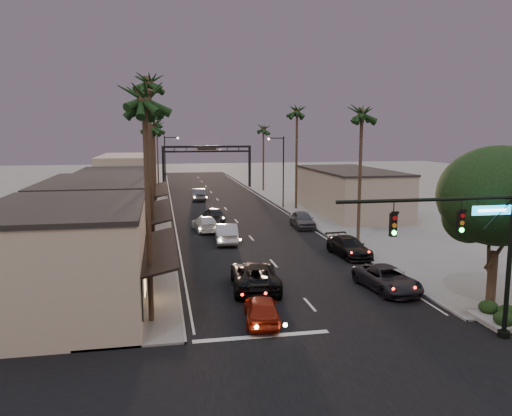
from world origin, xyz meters
name	(u,v)px	position (x,y,z in m)	size (l,w,h in m)	color
ground	(232,217)	(0.00, 40.00, 0.00)	(200.00, 200.00, 0.00)	slate
road	(227,210)	(0.00, 45.00, 0.00)	(14.00, 120.00, 0.02)	black
cross_street	(391,397)	(0.00, 0.00, 0.00)	(80.00, 12.00, 0.02)	black
sidewalk_left	(149,204)	(-9.50, 52.00, 0.06)	(5.00, 92.00, 0.12)	slate
sidewalk_right	(287,200)	(9.50, 52.00, 0.06)	(5.00, 92.00, 0.12)	slate
storefront_near	(67,259)	(-13.00, 12.00, 2.75)	(8.00, 12.00, 5.50)	#BCAB90
storefront_mid	(98,216)	(-13.00, 26.00, 2.75)	(8.00, 14.00, 5.50)	#9E927F
storefront_far	(115,195)	(-13.00, 42.00, 2.50)	(8.00, 16.00, 5.00)	#BCAB90
storefront_dist	(127,174)	(-13.00, 65.00, 3.00)	(8.00, 20.00, 6.00)	#9E927F
building_right	(349,192)	(14.00, 40.00, 2.50)	(8.00, 18.00, 5.00)	#9E927F
traffic_signal	(474,232)	(5.69, 4.00, 5.08)	(8.51, 0.22, 7.80)	black
corner_tree	(500,200)	(9.48, 7.45, 5.98)	(6.20, 6.20, 8.80)	#38281C
planter	(501,324)	(8.60, 5.50, 0.00)	(2.20, 2.60, 0.24)	gray
arch	(207,156)	(0.00, 70.00, 5.53)	(15.20, 0.40, 7.27)	black
streetlight_right	(281,166)	(6.92, 45.00, 5.33)	(2.13, 0.30, 9.00)	black
streetlight_left	(167,162)	(-6.92, 58.00, 5.33)	(2.13, 0.30, 9.00)	black
palm_la	(144,90)	(-8.60, 9.00, 11.44)	(3.20, 3.20, 13.20)	#38281C
palm_lb	(148,78)	(-8.60, 22.00, 13.39)	(3.20, 3.20, 15.20)	#38281C
palm_lc	(152,123)	(-8.60, 36.00, 10.47)	(3.20, 3.20, 12.20)	#38281C
palm_ld	(154,111)	(-8.60, 55.00, 12.42)	(3.20, 3.20, 14.20)	#38281C
palm_ra	(362,109)	(8.60, 24.00, 11.44)	(3.20, 3.20, 13.20)	#38281C
palm_rb	(297,108)	(8.60, 44.00, 12.42)	(3.20, 3.20, 14.20)	#38281C
palm_rc	(263,126)	(8.60, 64.00, 10.47)	(3.20, 3.20, 12.20)	#38281C
palm_far	(157,122)	(-8.30, 78.00, 11.44)	(3.20, 3.20, 13.20)	#38281C
oncoming_red	(262,309)	(-3.15, 7.94, 0.70)	(1.66, 4.14, 1.41)	maroon
oncoming_pickup	(255,275)	(-2.47, 13.44, 0.83)	(2.75, 5.95, 1.65)	black
oncoming_silver	(226,233)	(-2.47, 26.58, 0.85)	(1.80, 5.15, 1.70)	#A7A6AC
oncoming_white	(205,224)	(-3.79, 32.08, 0.74)	(2.07, 5.09, 1.48)	silver
oncoming_dgrey	(214,214)	(-2.36, 37.58, 0.75)	(1.77, 4.41, 1.50)	black
oncoming_grey_far	(199,194)	(-2.65, 54.48, 0.85)	(1.80, 5.16, 1.70)	#414145
curbside_near	(387,279)	(5.34, 11.57, 0.72)	(2.40, 5.20, 1.44)	black
curbside_black	(349,247)	(6.20, 20.00, 0.74)	(2.08, 5.13, 1.49)	black
curbside_grey	(302,220)	(5.97, 32.02, 0.82)	(1.94, 4.81, 1.64)	#45454A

